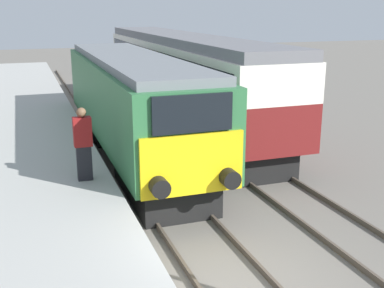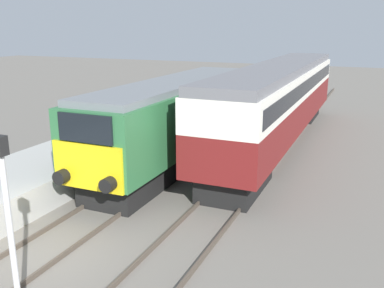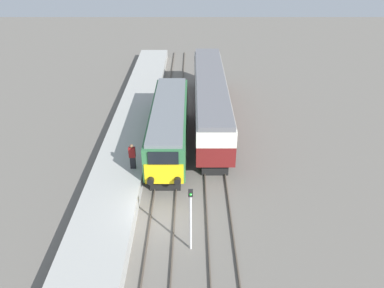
{
  "view_description": "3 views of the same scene",
  "coord_description": "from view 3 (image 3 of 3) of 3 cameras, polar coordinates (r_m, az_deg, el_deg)",
  "views": [
    {
      "loc": [
        -3.51,
        -7.39,
        5.18
      ],
      "look_at": [
        0.0,
        2.51,
        2.2
      ],
      "focal_mm": 45.0,
      "sensor_mm": 36.0,
      "label": 1
    },
    {
      "loc": [
        7.76,
        -7.55,
        5.84
      ],
      "look_at": [
        1.7,
        6.51,
        1.6
      ],
      "focal_mm": 40.0,
      "sensor_mm": 36.0,
      "label": 2
    },
    {
      "loc": [
        1.77,
        -17.05,
        15.16
      ],
      "look_at": [
        1.7,
        6.51,
        1.6
      ],
      "focal_mm": 35.0,
      "sensor_mm": 36.0,
      "label": 3
    }
  ],
  "objects": [
    {
      "name": "platform_left",
      "position": [
        29.46,
        -9.76,
        -0.38
      ],
      "size": [
        3.5,
        50.0,
        1.02
      ],
      "color": "#A8A8A3",
      "rests_on": "ground_plane"
    },
    {
      "name": "rails_near_track",
      "position": [
        26.78,
        -3.66,
        -4.45
      ],
      "size": [
        1.51,
        60.0,
        0.14
      ],
      "color": "#4C4238",
      "rests_on": "ground_plane"
    },
    {
      "name": "rails_far_track",
      "position": [
        26.77,
        3.64,
        -4.46
      ],
      "size": [
        1.5,
        60.0,
        0.14
      ],
      "color": "#4C4238",
      "rests_on": "ground_plane"
    },
    {
      "name": "locomotive",
      "position": [
        28.96,
        -3.36,
        2.9
      ],
      "size": [
        2.7,
        12.89,
        3.64
      ],
      "color": "black",
      "rests_on": "ground_plane"
    },
    {
      "name": "person_on_platform",
      "position": [
        25.39,
        -8.93,
        -1.85
      ],
      "size": [
        0.44,
        0.26,
        1.84
      ],
      "color": "black",
      "rests_on": "platform_left"
    },
    {
      "name": "passenger_carriage",
      "position": [
        33.23,
        3.0,
        7.39
      ],
      "size": [
        2.75,
        18.43,
        4.04
      ],
      "color": "black",
      "rests_on": "ground_plane"
    },
    {
      "name": "signal_post",
      "position": [
        19.62,
        -0.08,
        -10.82
      ],
      "size": [
        0.24,
        0.28,
        3.96
      ],
      "color": "silver",
      "rests_on": "ground_plane"
    },
    {
      "name": "ground_plane",
      "position": [
        22.88,
        -4.4,
        -11.67
      ],
      "size": [
        120.0,
        120.0,
        0.0
      ],
      "primitive_type": "plane",
      "color": "slate"
    }
  ]
}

